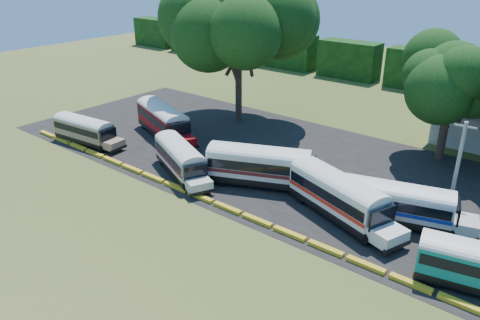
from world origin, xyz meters
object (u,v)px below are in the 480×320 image
Objects in this scene: bus_white_red at (339,194)px; tree_west at (239,21)px; bus_red at (163,119)px; bus_cream_west at (180,157)px; bus_beige at (85,129)px.

tree_west is at bearing 167.11° from bus_white_red.
bus_white_red is (23.92, -3.60, -0.10)m from bus_red.
bus_white_red reaches higher than bus_cream_west.
bus_beige is 0.84× the size of bus_white_red.
bus_red is 24.19m from bus_white_red.
tree_west is (-5.75, 15.55, 10.23)m from bus_cream_west.
bus_red reaches higher than bus_cream_west.
tree_west is (7.95, 16.54, 10.28)m from bus_beige.
bus_white_red is at bearing -32.41° from tree_west.
bus_red reaches higher than bus_beige.
bus_beige is 0.81× the size of bus_red.
bus_cream_west is at bearing -151.88° from bus_white_red.
bus_red is at bearing -107.42° from tree_west.
bus_cream_west is at bearing -1.68° from bus_beige.
tree_west reaches higher than bus_beige.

